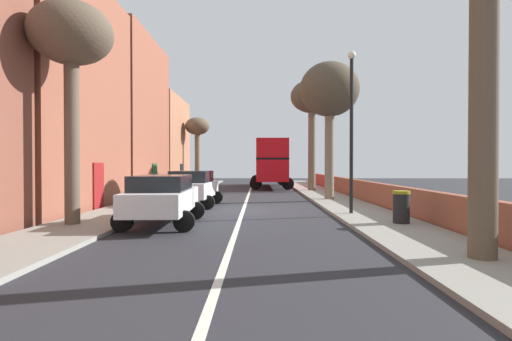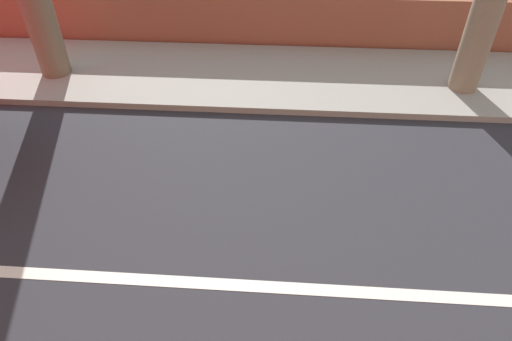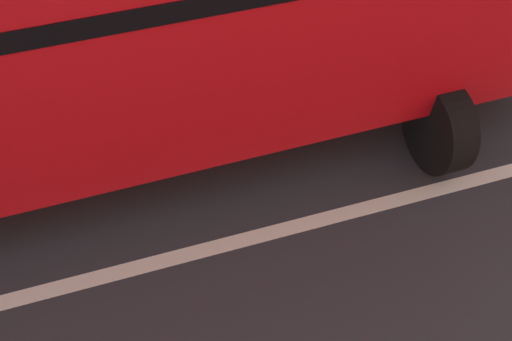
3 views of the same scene
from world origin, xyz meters
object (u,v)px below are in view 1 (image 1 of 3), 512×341
(lamppost_right, at_px, (351,119))
(street_tree_right_3, at_px, (312,100))
(parked_car_white_left_0, at_px, (193,186))
(parked_car_white_left_2, at_px, (163,197))
(double_decker_bus, at_px, (270,161))
(litter_bin_right, at_px, (401,207))
(street_tree_left_6, at_px, (197,130))
(street_tree_right_1, at_px, (329,92))
(street_tree_left_0, at_px, (71,42))

(lamppost_right, bearing_deg, street_tree_right_3, 88.58)
(parked_car_white_left_0, relative_size, parked_car_white_left_2, 0.98)
(parked_car_white_left_2, distance_m, lamppost_right, 7.76)
(double_decker_bus, relative_size, litter_bin_right, 10.61)
(street_tree_right_3, relative_size, street_tree_left_6, 1.28)
(street_tree_right_1, relative_size, street_tree_right_3, 0.92)
(double_decker_bus, height_order, street_tree_left_6, street_tree_left_6)
(street_tree_right_3, relative_size, litter_bin_right, 7.87)
(double_decker_bus, distance_m, street_tree_right_1, 14.37)
(parked_car_white_left_2, bearing_deg, litter_bin_right, -1.95)
(street_tree_right_3, distance_m, street_tree_left_6, 12.98)
(street_tree_right_1, relative_size, litter_bin_right, 7.24)
(street_tree_right_3, distance_m, litter_bin_right, 18.13)
(street_tree_left_0, relative_size, litter_bin_right, 6.76)
(street_tree_right_1, bearing_deg, double_decker_bus, 102.05)
(street_tree_left_0, distance_m, lamppost_right, 10.22)
(litter_bin_right, bearing_deg, street_tree_right_3, 92.17)
(parked_car_white_left_2, xyz_separation_m, street_tree_right_3, (7.15, 16.76, 5.90))
(street_tree_left_6, relative_size, litter_bin_right, 6.15)
(parked_car_white_left_0, distance_m, lamppost_right, 8.21)
(lamppost_right, height_order, litter_bin_right, lamppost_right)
(double_decker_bus, distance_m, parked_car_white_left_0, 17.11)
(street_tree_right_3, xyz_separation_m, lamppost_right, (-0.35, -14.34, -3.04))
(street_tree_left_6, relative_size, lamppost_right, 1.02)
(litter_bin_right, bearing_deg, lamppost_right, 110.46)
(street_tree_right_1, bearing_deg, parked_car_white_left_0, -157.49)
(street_tree_right_3, bearing_deg, parked_car_white_left_2, -113.12)
(parked_car_white_left_0, bearing_deg, litter_bin_right, -38.97)
(street_tree_right_3, xyz_separation_m, litter_bin_right, (0.65, -17.02, -6.20))
(double_decker_bus, relative_size, parked_car_white_left_0, 2.49)
(street_tree_right_3, bearing_deg, street_tree_left_6, 139.88)
(street_tree_right_3, height_order, street_tree_left_6, street_tree_right_3)
(parked_car_white_left_2, distance_m, litter_bin_right, 7.81)
(double_decker_bus, bearing_deg, street_tree_right_3, -63.07)
(street_tree_left_6, xyz_separation_m, litter_bin_right, (10.51, -25.33, -4.70))
(parked_car_white_left_0, bearing_deg, parked_car_white_left_2, -89.96)
(street_tree_right_1, distance_m, lamppost_right, 6.95)
(parked_car_white_left_2, bearing_deg, street_tree_left_6, 96.17)
(street_tree_right_3, xyz_separation_m, street_tree_left_6, (-9.86, 8.31, -1.50))
(lamppost_right, bearing_deg, parked_car_white_left_0, 151.91)
(double_decker_bus, relative_size, street_tree_left_0, 1.57)
(lamppost_right, bearing_deg, street_tree_left_6, 112.77)
(street_tree_right_3, bearing_deg, litter_bin_right, -87.83)
(parked_car_white_left_2, relative_size, street_tree_left_0, 0.65)
(parked_car_white_left_0, bearing_deg, street_tree_left_0, -113.01)
(parked_car_white_left_0, height_order, street_tree_right_1, street_tree_right_1)
(street_tree_left_6, bearing_deg, litter_bin_right, -67.47)
(street_tree_right_1, bearing_deg, litter_bin_right, -85.67)
(parked_car_white_left_0, height_order, parked_car_white_left_2, parked_car_white_left_0)
(double_decker_bus, bearing_deg, parked_car_white_left_2, -100.54)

